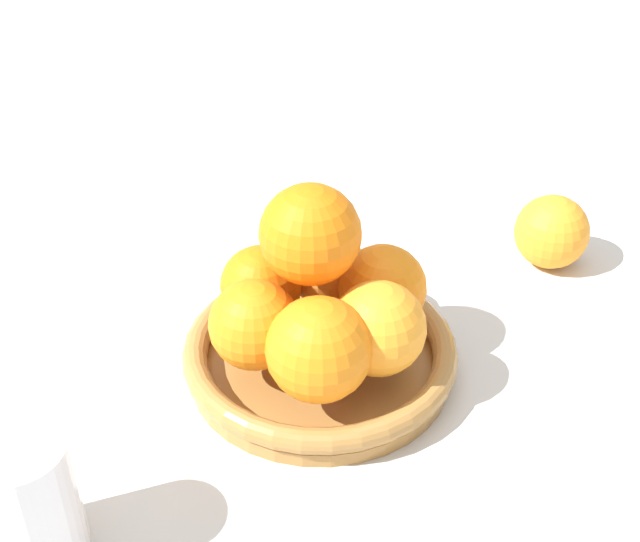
{
  "coord_description": "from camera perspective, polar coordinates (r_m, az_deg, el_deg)",
  "views": [
    {
      "loc": [
        0.38,
        -0.44,
        0.52
      ],
      "look_at": [
        0.0,
        0.0,
        0.11
      ],
      "focal_mm": 50.0,
      "sensor_mm": 36.0,
      "label": 1
    }
  ],
  "objects": [
    {
      "name": "napkin_folded",
      "position": [
        0.71,
        18.57,
        -14.37
      ],
      "size": [
        0.17,
        0.17,
        0.01
      ],
      "primitive_type": "cube",
      "rotation": [
        0.0,
        0.0,
        -0.36
      ],
      "color": "silver",
      "rests_on": "ground_plane"
    },
    {
      "name": "fruit_bowl",
      "position": [
        0.77,
        0.0,
        -5.39
      ],
      "size": [
        0.24,
        0.24,
        0.03
      ],
      "color": "#A57238",
      "rests_on": "ground_plane"
    },
    {
      "name": "drinking_glass",
      "position": [
        0.64,
        -18.09,
        -13.87
      ],
      "size": [
        0.07,
        0.07,
        0.1
      ],
      "primitive_type": "cylinder",
      "color": "white",
      "rests_on": "ground_plane"
    },
    {
      "name": "ground_plane",
      "position": [
        0.78,
        0.0,
        -6.36
      ],
      "size": [
        4.0,
        4.0,
        0.0
      ],
      "primitive_type": "plane",
      "color": "beige"
    },
    {
      "name": "stray_orange",
      "position": [
        0.92,
        14.6,
        2.45
      ],
      "size": [
        0.07,
        0.07,
        0.07
      ],
      "primitive_type": "sphere",
      "color": "orange",
      "rests_on": "ground_plane"
    },
    {
      "name": "orange_pile",
      "position": [
        0.73,
        0.06,
        -1.69
      ],
      "size": [
        0.19,
        0.18,
        0.14
      ],
      "color": "orange",
      "rests_on": "fruit_bowl"
    }
  ]
}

